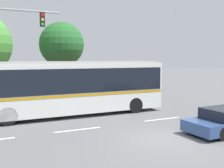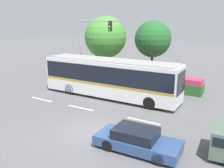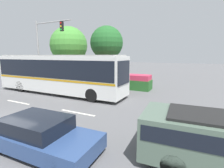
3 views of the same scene
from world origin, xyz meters
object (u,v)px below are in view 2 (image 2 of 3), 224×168
at_px(sedan_foreground, 137,140).
at_px(street_tree_left, 105,37).
at_px(street_tree_centre, 153,39).
at_px(traffic_light_pole, 89,43).
at_px(city_bus, 110,76).

bearing_deg(sedan_foreground, street_tree_left, 125.05).
xyz_separation_m(sedan_foreground, street_tree_centre, (-4.55, 13.47, 4.15)).
bearing_deg(street_tree_left, traffic_light_pole, -74.84).
bearing_deg(street_tree_centre, traffic_light_pole, -136.96).
relative_size(city_bus, sedan_foreground, 2.77).
distance_m(sedan_foreground, traffic_light_pole, 13.56).
bearing_deg(sedan_foreground, traffic_light_pole, 134.35).
xyz_separation_m(city_bus, sedan_foreground, (5.90, -7.03, -1.34)).
bearing_deg(sedan_foreground, city_bus, 127.85).
bearing_deg(street_tree_left, street_tree_centre, -7.59).
relative_size(city_bus, traffic_light_pole, 1.81).
bearing_deg(street_tree_centre, street_tree_left, 172.41).
distance_m(street_tree_left, street_tree_centre, 6.38).
height_order(street_tree_left, street_tree_centre, street_tree_left).
height_order(city_bus, street_tree_centre, street_tree_centre).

